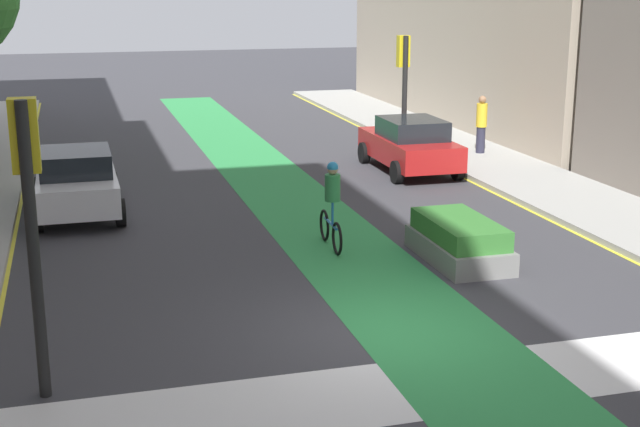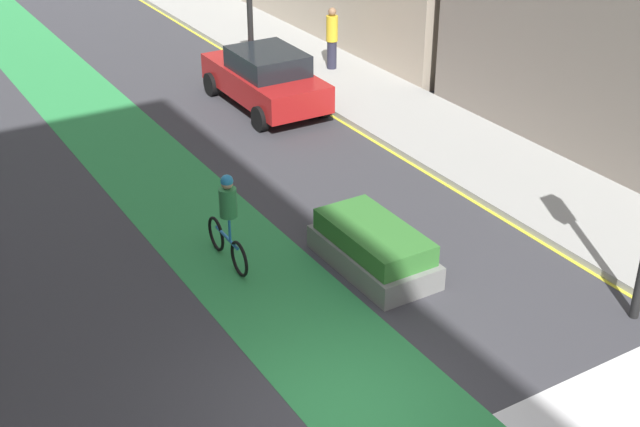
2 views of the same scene
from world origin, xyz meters
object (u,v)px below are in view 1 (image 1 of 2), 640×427
object	(u,v)px
traffic_signal_near_left	(29,191)
car_white_left_far	(77,181)
car_red_right_far	(410,144)
traffic_signal_far_right	(404,73)
pedestrian_sidewalk_right_a	(481,124)
cyclist_in_lane	(332,203)
median_planter	(459,241)

from	to	relation	value
traffic_signal_near_left	car_white_left_far	size ratio (longest dim) A/B	0.95
traffic_signal_near_left	car_red_right_far	xyz separation A→B (m)	(9.99, 12.11, -2.00)
traffic_signal_far_right	pedestrian_sidewalk_right_a	distance (m)	3.00
traffic_signal_far_right	car_white_left_far	distance (m)	10.86
traffic_signal_near_left	pedestrian_sidewalk_right_a	xyz separation A→B (m)	(12.93, 13.50, -1.72)
cyclist_in_lane	median_planter	bearing A→B (deg)	-33.64
car_red_right_far	cyclist_in_lane	size ratio (longest dim) A/B	2.27
car_red_right_far	pedestrian_sidewalk_right_a	size ratio (longest dim) A/B	2.34
traffic_signal_near_left	car_red_right_far	distance (m)	15.82
traffic_signal_near_left	cyclist_in_lane	world-z (taller)	traffic_signal_near_left
traffic_signal_far_right	pedestrian_sidewalk_right_a	xyz separation A→B (m)	(2.50, -0.37, -1.61)
cyclist_in_lane	median_planter	world-z (taller)	cyclist_in_lane
traffic_signal_near_left	car_white_left_far	bearing A→B (deg)	86.54
traffic_signal_near_left	car_white_left_far	xyz separation A→B (m)	(0.58, 9.68, -2.00)
traffic_signal_near_left	car_white_left_far	world-z (taller)	traffic_signal_near_left
car_red_right_far	cyclist_in_lane	world-z (taller)	cyclist_in_lane
traffic_signal_near_left	cyclist_in_lane	xyz separation A→B (m)	(5.61, 5.32, -1.83)
traffic_signal_far_right	car_red_right_far	bearing A→B (deg)	-103.76
traffic_signal_far_right	median_planter	world-z (taller)	traffic_signal_far_right
car_red_right_far	car_white_left_far	world-z (taller)	same
car_red_right_far	pedestrian_sidewalk_right_a	distance (m)	3.26
traffic_signal_near_left	car_white_left_far	distance (m)	9.90
pedestrian_sidewalk_right_a	median_planter	size ratio (longest dim) A/B	0.69
traffic_signal_near_left	traffic_signal_far_right	bearing A→B (deg)	53.08
traffic_signal_near_left	traffic_signal_far_right	xyz separation A→B (m)	(10.42, 13.87, -0.11)
traffic_signal_far_right	median_planter	bearing A→B (deg)	-104.58
traffic_signal_far_right	pedestrian_sidewalk_right_a	world-z (taller)	traffic_signal_far_right
cyclist_in_lane	median_planter	distance (m)	2.71
traffic_signal_near_left	median_planter	distance (m)	9.04
pedestrian_sidewalk_right_a	car_red_right_far	bearing A→B (deg)	-154.61
car_red_right_far	median_planter	bearing A→B (deg)	-104.75
traffic_signal_far_right	car_white_left_far	xyz separation A→B (m)	(-9.84, -4.19, -1.88)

